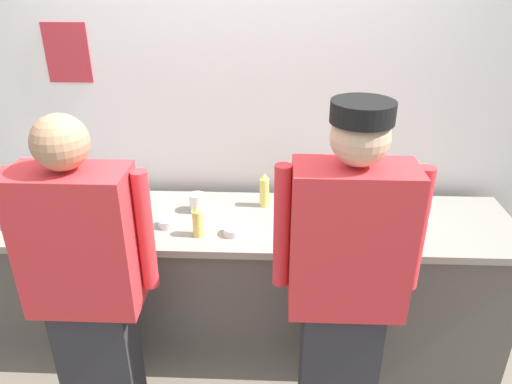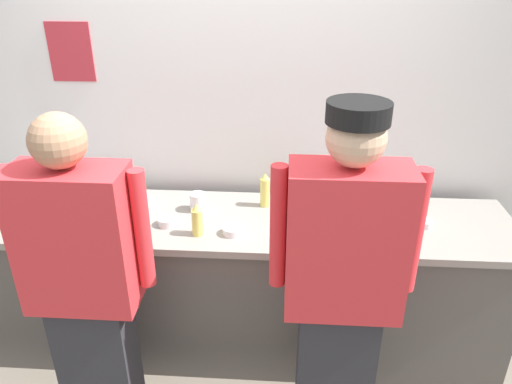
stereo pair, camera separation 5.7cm
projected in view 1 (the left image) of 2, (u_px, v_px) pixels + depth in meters
The scene contains 14 objects.
wall_back at pixel (238, 100), 2.85m from camera, with size 4.82×0.11×2.85m.
prep_counter at pixel (235, 284), 2.87m from camera, with size 3.07×0.67×0.88m.
chef_near_left at pixel (88, 289), 2.11m from camera, with size 0.61×0.24×1.67m.
chef_center at pixel (345, 286), 2.07m from camera, with size 0.62×0.24×1.73m.
plate_stack_front at pixel (126, 200), 2.80m from camera, with size 0.23×0.23×0.07m.
mixing_bowl_steel at pixel (329, 205), 2.69m from camera, with size 0.32×0.32×0.12m, color #B7BABF.
sheet_tray at pixel (33, 214), 2.71m from camera, with size 0.49×0.36×0.02m, color #B7BABF.
squeeze_bottle_primary at pixel (264, 190), 2.78m from camera, with size 0.05×0.05×0.20m.
squeeze_bottle_secondary at pixel (198, 221), 2.49m from camera, with size 0.06×0.06×0.18m.
ramekin_yellow_sauce at pixel (233, 230), 2.52m from camera, with size 0.10×0.10×0.04m.
ramekin_orange_sauce at pixel (109, 223), 2.59m from camera, with size 0.09×0.09×0.04m.
ramekin_green_sauce at pixel (424, 221), 2.61m from camera, with size 0.09×0.09×0.04m.
ramekin_red_sauce at pixel (167, 222), 2.60m from camera, with size 0.10×0.10×0.04m.
deli_cup at pixel (197, 202), 2.74m from camera, with size 0.09×0.09×0.10m, color white.
Camera 1 is at (0.22, -1.98, 2.20)m, focal length 34.14 mm.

